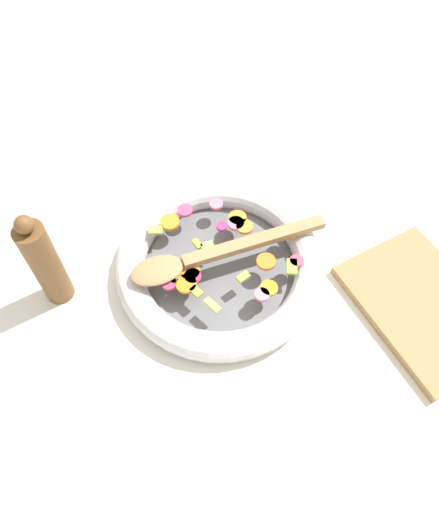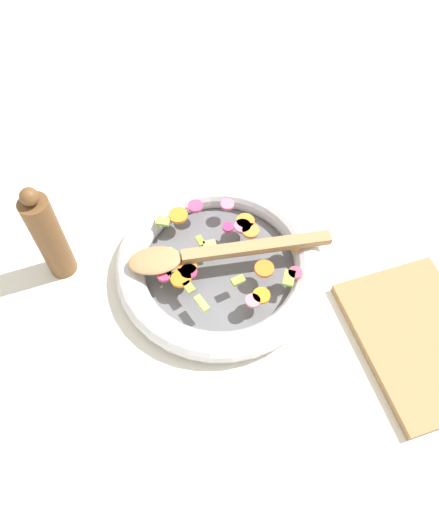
% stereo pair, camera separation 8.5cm
% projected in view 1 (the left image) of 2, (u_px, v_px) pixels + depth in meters
% --- Properties ---
extents(ground_plane, '(4.00, 4.00, 0.00)m').
position_uv_depth(ground_plane, '(220.00, 271.00, 0.89)').
color(ground_plane, silver).
extents(skillet, '(0.36, 0.36, 0.05)m').
position_uv_depth(skillet, '(220.00, 265.00, 0.88)').
color(skillet, slate).
rests_on(skillet, ground_plane).
extents(chopped_vegetables, '(0.25, 0.26, 0.01)m').
position_uv_depth(chopped_vegetables, '(220.00, 252.00, 0.85)').
color(chopped_vegetables, orange).
rests_on(chopped_vegetables, skillet).
extents(wooden_spoon, '(0.09, 0.35, 0.01)m').
position_uv_depth(wooden_spoon, '(210.00, 255.00, 0.84)').
color(wooden_spoon, '#A87F51').
rests_on(wooden_spoon, chopped_vegetables).
extents(pepper_mill, '(0.05, 0.05, 0.21)m').
position_uv_depth(pepper_mill, '(45.00, 263.00, 0.79)').
color(pepper_mill, brown).
rests_on(pepper_mill, ground_plane).
extents(cutting_board, '(0.27, 0.19, 0.02)m').
position_uv_depth(cutting_board, '(423.00, 306.00, 0.85)').
color(cutting_board, '#9E7547').
rests_on(cutting_board, ground_plane).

